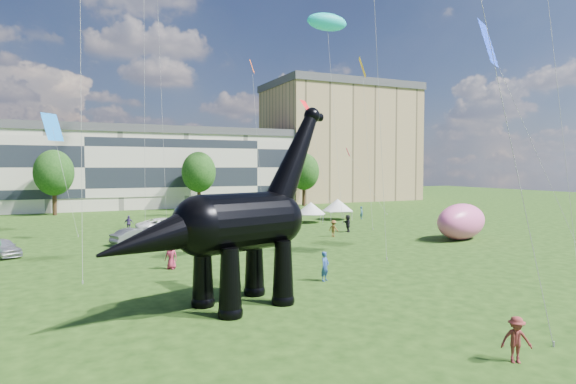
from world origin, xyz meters
name	(u,v)px	position (x,y,z in m)	size (l,w,h in m)	color
ground	(310,308)	(0.00, 0.00, 0.00)	(220.00, 220.00, 0.00)	#16330C
terrace_row	(84,171)	(-8.00, 62.00, 6.00)	(78.00, 11.00, 12.00)	beige
apartment_block	(339,145)	(40.00, 65.00, 11.00)	(28.00, 18.00, 22.00)	tan
tree_mid_left	(54,169)	(-12.00, 53.00, 6.29)	(5.20, 5.20, 9.44)	#382314
tree_mid_right	(199,169)	(8.00, 53.00, 6.29)	(5.20, 5.20, 9.44)	#382314
tree_far_right	(304,169)	(26.00, 53.00, 6.29)	(5.20, 5.20, 9.44)	#382314
dinosaur_sculpture	(234,226)	(-3.21, 1.58, 3.82)	(12.31, 5.38, 10.13)	black
car_silver	(2,248)	(-14.74, 20.84, 0.68)	(1.60, 3.96, 1.35)	silver
car_grey	(136,236)	(-5.07, 22.77, 0.69)	(1.45, 4.17, 1.37)	slate
car_white	(168,226)	(-1.52, 27.15, 0.84)	(2.77, 6.01, 1.67)	white
car_dark	(204,227)	(1.61, 25.64, 0.83)	(2.33, 5.72, 1.66)	#595960
gazebo_near	(311,208)	(15.84, 30.69, 1.70)	(4.51, 4.51, 2.43)	silver
gazebo_far	(338,205)	(20.37, 32.19, 1.83)	(4.31, 4.31, 2.60)	silver
inflatable_pink	(461,222)	(22.24, 13.24, 1.63)	(6.53, 3.27, 3.27)	pink
visitors	(184,242)	(-2.28, 16.68, 0.85)	(55.62, 40.95, 1.85)	#2B6C4C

